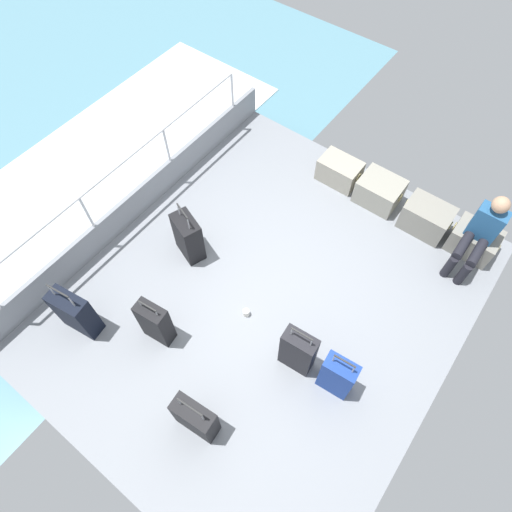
{
  "coord_description": "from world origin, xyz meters",
  "views": [
    {
      "loc": [
        1.37,
        -2.05,
        4.95
      ],
      "look_at": [
        -0.37,
        0.26,
        0.25
      ],
      "focal_mm": 31.24,
      "sensor_mm": 36.0,
      "label": 1
    }
  ],
  "objects_px": {
    "passenger_seated": "(481,233)",
    "suitcase_4": "(155,323)",
    "suitcase_0": "(75,313)",
    "suitcase_5": "(298,351)",
    "cargo_crate_0": "(339,171)",
    "cargo_crate_3": "(474,241)",
    "suitcase_3": "(196,418)",
    "cargo_crate_2": "(426,218)",
    "suitcase_1": "(188,237)",
    "suitcase_2": "(337,376)",
    "cargo_crate_1": "(379,191)",
    "paper_cup": "(246,313)"
  },
  "relations": [
    {
      "from": "passenger_seated",
      "to": "suitcase_4",
      "type": "xyz_separation_m",
      "value": [
        -2.41,
        -3.14,
        -0.22
      ]
    },
    {
      "from": "suitcase_0",
      "to": "suitcase_5",
      "type": "relative_size",
      "value": 1.04
    },
    {
      "from": "cargo_crate_0",
      "to": "cargo_crate_3",
      "type": "relative_size",
      "value": 1.03
    },
    {
      "from": "suitcase_3",
      "to": "suitcase_5",
      "type": "distance_m",
      "value": 1.26
    },
    {
      "from": "suitcase_4",
      "to": "suitcase_5",
      "type": "relative_size",
      "value": 0.92
    },
    {
      "from": "cargo_crate_2",
      "to": "suitcase_5",
      "type": "xyz_separation_m",
      "value": [
        -0.31,
        -2.59,
        0.14
      ]
    },
    {
      "from": "cargo_crate_0",
      "to": "suitcase_1",
      "type": "relative_size",
      "value": 0.7
    },
    {
      "from": "cargo_crate_2",
      "to": "suitcase_2",
      "type": "bearing_deg",
      "value": -86.21
    },
    {
      "from": "suitcase_0",
      "to": "suitcase_1",
      "type": "bearing_deg",
      "value": 78.01
    },
    {
      "from": "cargo_crate_1",
      "to": "cargo_crate_2",
      "type": "height_order",
      "value": "cargo_crate_2"
    },
    {
      "from": "cargo_crate_1",
      "to": "cargo_crate_3",
      "type": "distance_m",
      "value": 1.37
    },
    {
      "from": "cargo_crate_2",
      "to": "cargo_crate_3",
      "type": "bearing_deg",
      "value": 4.28
    },
    {
      "from": "cargo_crate_1",
      "to": "cargo_crate_2",
      "type": "distance_m",
      "value": 0.72
    },
    {
      "from": "suitcase_1",
      "to": "paper_cup",
      "type": "bearing_deg",
      "value": -14.11
    },
    {
      "from": "cargo_crate_2",
      "to": "passenger_seated",
      "type": "relative_size",
      "value": 0.59
    },
    {
      "from": "cargo_crate_3",
      "to": "passenger_seated",
      "type": "relative_size",
      "value": 0.55
    },
    {
      "from": "cargo_crate_1",
      "to": "suitcase_0",
      "type": "height_order",
      "value": "suitcase_0"
    },
    {
      "from": "suitcase_2",
      "to": "suitcase_3",
      "type": "distance_m",
      "value": 1.52
    },
    {
      "from": "cargo_crate_3",
      "to": "passenger_seated",
      "type": "bearing_deg",
      "value": -90.0
    },
    {
      "from": "suitcase_1",
      "to": "suitcase_4",
      "type": "relative_size",
      "value": 1.12
    },
    {
      "from": "suitcase_2",
      "to": "suitcase_1",
      "type": "bearing_deg",
      "value": 171.16
    },
    {
      "from": "suitcase_5",
      "to": "paper_cup",
      "type": "bearing_deg",
      "value": 171.23
    },
    {
      "from": "passenger_seated",
      "to": "paper_cup",
      "type": "xyz_separation_m",
      "value": [
        -1.76,
        -2.33,
        -0.51
      ]
    },
    {
      "from": "suitcase_2",
      "to": "paper_cup",
      "type": "xyz_separation_m",
      "value": [
        -1.29,
        0.09,
        -0.28
      ]
    },
    {
      "from": "paper_cup",
      "to": "suitcase_5",
      "type": "bearing_deg",
      "value": -8.77
    },
    {
      "from": "suitcase_4",
      "to": "suitcase_1",
      "type": "bearing_deg",
      "value": 113.64
    },
    {
      "from": "cargo_crate_3",
      "to": "paper_cup",
      "type": "height_order",
      "value": "cargo_crate_3"
    },
    {
      "from": "suitcase_1",
      "to": "suitcase_5",
      "type": "height_order",
      "value": "suitcase_1"
    },
    {
      "from": "cargo_crate_0",
      "to": "suitcase_2",
      "type": "height_order",
      "value": "suitcase_2"
    },
    {
      "from": "suitcase_1",
      "to": "suitcase_4",
      "type": "height_order",
      "value": "suitcase_1"
    },
    {
      "from": "cargo_crate_2",
      "to": "paper_cup",
      "type": "bearing_deg",
      "value": -114.34
    },
    {
      "from": "cargo_crate_3",
      "to": "suitcase_2",
      "type": "distance_m",
      "value": 2.65
    },
    {
      "from": "cargo_crate_1",
      "to": "paper_cup",
      "type": "distance_m",
      "value": 2.55
    },
    {
      "from": "suitcase_2",
      "to": "suitcase_3",
      "type": "height_order",
      "value": "suitcase_2"
    },
    {
      "from": "suitcase_2",
      "to": "paper_cup",
      "type": "distance_m",
      "value": 1.32
    },
    {
      "from": "cargo_crate_2",
      "to": "cargo_crate_3",
      "type": "distance_m",
      "value": 0.65
    },
    {
      "from": "cargo_crate_1",
      "to": "suitcase_5",
      "type": "relative_size",
      "value": 0.72
    },
    {
      "from": "passenger_seated",
      "to": "cargo_crate_1",
      "type": "bearing_deg",
      "value": 172.62
    },
    {
      "from": "suitcase_0",
      "to": "paper_cup",
      "type": "bearing_deg",
      "value": 40.9
    },
    {
      "from": "cargo_crate_1",
      "to": "suitcase_3",
      "type": "relative_size",
      "value": 0.79
    },
    {
      "from": "cargo_crate_0",
      "to": "suitcase_5",
      "type": "height_order",
      "value": "suitcase_5"
    },
    {
      "from": "suitcase_1",
      "to": "paper_cup",
      "type": "distance_m",
      "value": 1.2
    },
    {
      "from": "suitcase_2",
      "to": "cargo_crate_0",
      "type": "bearing_deg",
      "value": 120.5
    },
    {
      "from": "suitcase_0",
      "to": "suitcase_3",
      "type": "relative_size",
      "value": 1.15
    },
    {
      "from": "suitcase_3",
      "to": "cargo_crate_3",
      "type": "bearing_deg",
      "value": 69.97
    },
    {
      "from": "suitcase_5",
      "to": "paper_cup",
      "type": "xyz_separation_m",
      "value": [
        -0.81,
        0.12,
        -0.3
      ]
    },
    {
      "from": "cargo_crate_2",
      "to": "suitcase_1",
      "type": "relative_size",
      "value": 0.73
    },
    {
      "from": "passenger_seated",
      "to": "suitcase_4",
      "type": "relative_size",
      "value": 1.38
    },
    {
      "from": "cargo_crate_2",
      "to": "suitcase_1",
      "type": "bearing_deg",
      "value": -135.8
    },
    {
      "from": "cargo_crate_0",
      "to": "suitcase_4",
      "type": "bearing_deg",
      "value": -97.02
    }
  ]
}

